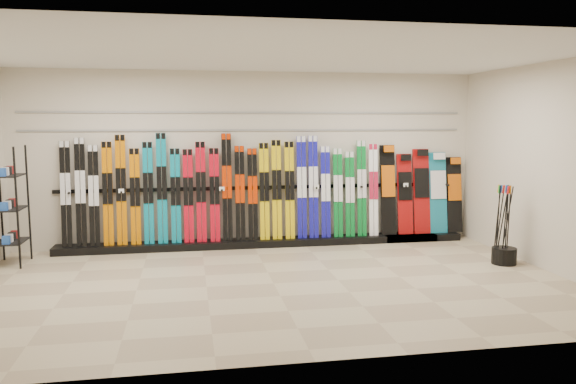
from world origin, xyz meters
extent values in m
plane|color=tan|center=(0.00, 0.00, 0.00)|extent=(8.00, 8.00, 0.00)
plane|color=beige|center=(0.00, 2.50, 1.50)|extent=(8.00, 0.00, 8.00)
plane|color=beige|center=(4.00, 0.00, 1.50)|extent=(0.00, 5.00, 5.00)
plane|color=silver|center=(0.00, 0.00, 3.00)|extent=(8.00, 8.00, 0.00)
cube|color=black|center=(0.22, 2.28, 0.06)|extent=(8.00, 0.40, 0.12)
cube|color=black|center=(-3.06, 2.31, 0.98)|extent=(0.17, 0.17, 1.72)
cube|color=black|center=(-2.83, 2.31, 1.00)|extent=(0.17, 0.18, 1.77)
cube|color=black|center=(-2.62, 2.31, 0.94)|extent=(0.17, 0.17, 1.65)
cube|color=#C86900|center=(-2.40, 2.31, 0.97)|extent=(0.17, 0.17, 1.70)
cube|color=#C86900|center=(-2.19, 2.31, 1.03)|extent=(0.17, 0.18, 1.81)
cube|color=#C86900|center=(-1.97, 2.30, 0.91)|extent=(0.17, 0.16, 1.59)
cube|color=#07788F|center=(-1.75, 2.31, 0.97)|extent=(0.17, 0.17, 1.69)
cube|color=#07788F|center=(-1.53, 2.31, 1.04)|extent=(0.17, 0.18, 1.84)
cube|color=#07788F|center=(-1.31, 2.30, 0.91)|extent=(0.17, 0.16, 1.58)
cube|color=red|center=(-1.10, 2.30, 0.90)|extent=(0.17, 0.16, 1.57)
cube|color=red|center=(-0.89, 2.31, 0.96)|extent=(0.17, 0.17, 1.69)
cube|color=red|center=(-0.66, 2.30, 0.91)|extent=(0.17, 0.16, 1.58)
cube|color=black|center=(-0.45, 2.31, 1.03)|extent=(0.17, 0.18, 1.83)
cube|color=black|center=(-0.23, 2.30, 0.93)|extent=(0.17, 0.16, 1.62)
cube|color=black|center=(-0.01, 2.30, 0.90)|extent=(0.17, 0.16, 1.57)
cube|color=yellow|center=(0.19, 2.31, 0.95)|extent=(0.17, 0.17, 1.66)
cube|color=yellow|center=(0.41, 2.31, 0.97)|extent=(0.17, 0.17, 1.71)
cube|color=yellow|center=(0.64, 2.31, 0.96)|extent=(0.17, 0.17, 1.68)
cube|color=#15139C|center=(0.85, 2.31, 1.01)|extent=(0.17, 0.18, 1.78)
cube|color=#15139C|center=(1.06, 2.31, 1.01)|extent=(0.17, 0.18, 1.78)
cube|color=#15139C|center=(1.28, 2.30, 0.92)|extent=(0.17, 0.16, 1.60)
cube|color=#086F26|center=(1.50, 2.30, 0.90)|extent=(0.17, 0.16, 1.56)
cube|color=#086F26|center=(1.72, 2.30, 0.87)|extent=(0.17, 0.15, 1.50)
cube|color=#086F26|center=(1.94, 2.31, 0.97)|extent=(0.17, 0.17, 1.69)
cube|color=white|center=(2.16, 2.30, 0.94)|extent=(0.17, 0.17, 1.63)
cube|color=black|center=(2.45, 2.36, 0.92)|extent=(0.28, 0.25, 1.61)
cube|color=#990C0C|center=(2.77, 2.35, 0.84)|extent=(0.28, 0.22, 1.45)
cube|color=#990C0C|center=(3.09, 2.36, 0.88)|extent=(0.30, 0.24, 1.53)
cube|color=#14728C|center=(3.41, 2.35, 0.85)|extent=(0.33, 0.23, 1.47)
cube|color=black|center=(3.73, 2.35, 0.81)|extent=(0.29, 0.21, 1.38)
cube|color=black|center=(-3.75, 1.70, 0.90)|extent=(0.40, 0.60, 1.79)
cylinder|color=black|center=(3.60, 0.41, 0.12)|extent=(0.37, 0.37, 0.25)
cylinder|color=black|center=(3.56, 0.44, 0.61)|extent=(0.09, 0.15, 1.17)
cylinder|color=black|center=(3.63, 0.38, 0.61)|extent=(0.08, 0.09, 1.18)
cylinder|color=black|center=(3.61, 0.45, 0.61)|extent=(0.14, 0.14, 1.17)
cylinder|color=black|center=(3.50, 0.45, 0.61)|extent=(0.03, 0.07, 1.18)
cylinder|color=black|center=(3.58, 0.36, 0.61)|extent=(0.12, 0.11, 1.18)
cylinder|color=black|center=(3.53, 0.53, 0.61)|extent=(0.07, 0.06, 1.18)
cylinder|color=black|center=(3.54, 0.48, 0.61)|extent=(0.14, 0.04, 1.18)
cylinder|color=black|center=(3.65, 0.46, 0.61)|extent=(0.09, 0.13, 1.18)
cube|color=gray|center=(0.00, 2.48, 2.00)|extent=(7.60, 0.02, 0.03)
cube|color=gray|center=(0.00, 2.48, 2.30)|extent=(7.60, 0.02, 0.03)
camera|label=1|loc=(-1.09, -7.20, 2.16)|focal=35.00mm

